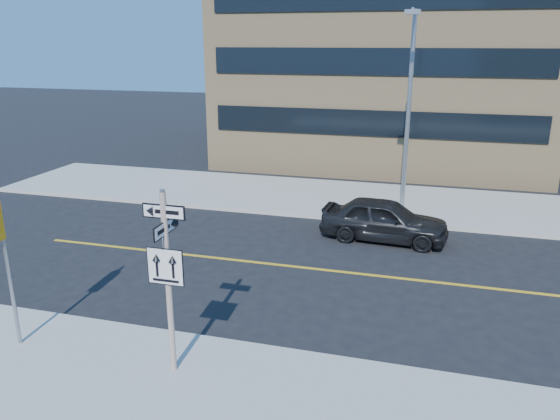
% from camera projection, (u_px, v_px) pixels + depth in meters
% --- Properties ---
extents(ground, '(120.00, 120.00, 0.00)m').
position_uv_depth(ground, '(217.00, 321.00, 14.22)').
color(ground, black).
rests_on(ground, ground).
extents(sign_pole, '(0.92, 0.92, 4.06)m').
position_uv_depth(sign_pole, '(167.00, 273.00, 11.19)').
color(sign_pole, white).
rests_on(sign_pole, near_sidewalk).
extents(parked_car_a, '(2.16, 4.68, 1.55)m').
position_uv_depth(parked_car_a, '(384.00, 220.00, 19.79)').
color(parked_car_a, black).
rests_on(parked_car_a, ground).
extents(streetlight_a, '(0.55, 2.25, 8.00)m').
position_uv_depth(streetlight_a, '(409.00, 99.00, 21.66)').
color(streetlight_a, gray).
rests_on(streetlight_a, far_sidewalk).
extents(building_brick, '(18.00, 18.00, 18.00)m').
position_uv_depth(building_brick, '(393.00, 7.00, 34.00)').
color(building_brick, tan).
rests_on(building_brick, ground).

